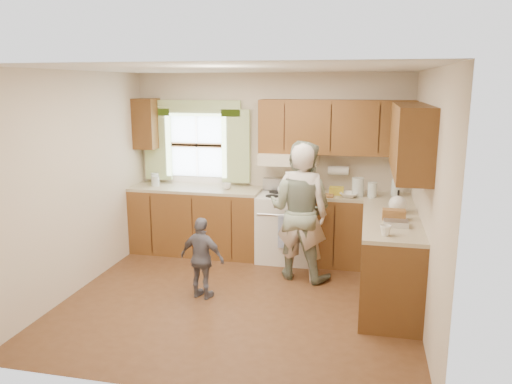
% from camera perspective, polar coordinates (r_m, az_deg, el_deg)
% --- Properties ---
extents(room, '(3.80, 3.80, 3.80)m').
position_cam_1_polar(room, '(5.28, -2.00, 0.21)').
color(room, '#502E18').
rests_on(room, ground).
extents(kitchen_fixtures, '(3.80, 2.25, 2.15)m').
position_cam_1_polar(kitchen_fixtures, '(6.30, 5.92, -1.71)').
color(kitchen_fixtures, '#482A0F').
rests_on(kitchen_fixtures, ground).
extents(stove, '(0.76, 0.67, 1.07)m').
position_cam_1_polar(stove, '(6.78, 3.55, -3.91)').
color(stove, silver).
rests_on(stove, ground).
extents(woman_left, '(0.66, 0.48, 1.68)m').
position_cam_1_polar(woman_left, '(5.98, 5.21, -2.42)').
color(woman_left, beige).
rests_on(woman_left, ground).
extents(woman_right, '(0.97, 0.85, 1.69)m').
position_cam_1_polar(woman_right, '(6.08, 5.08, -2.10)').
color(woman_right, '#264728').
rests_on(woman_right, ground).
extents(child, '(0.58, 0.35, 0.93)m').
position_cam_1_polar(child, '(5.60, -6.16, -7.54)').
color(child, slate).
rests_on(child, ground).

